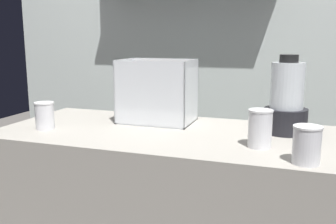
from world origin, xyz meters
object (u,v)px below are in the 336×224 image
at_px(blender_pitcher, 286,102).
at_px(juice_cup_beet_left, 260,130).
at_px(carrot_display_bin, 157,103).
at_px(juice_cup_orange_middle, 307,147).
at_px(juice_cup_pomegranate_far_left, 45,118).

distance_m(blender_pitcher, juice_cup_beet_left, 0.26).
height_order(carrot_display_bin, juice_cup_orange_middle, carrot_display_bin).
xyz_separation_m(blender_pitcher, juice_cup_orange_middle, (0.07, -0.38, -0.08)).
height_order(blender_pitcher, juice_cup_orange_middle, blender_pitcher).
height_order(carrot_display_bin, juice_cup_beet_left, carrot_display_bin).
relative_size(carrot_display_bin, juice_cup_orange_middle, 2.76).
relative_size(blender_pitcher, juice_cup_pomegranate_far_left, 2.75).
distance_m(juice_cup_beet_left, juice_cup_orange_middle, 0.20).
xyz_separation_m(carrot_display_bin, blender_pitcher, (0.56, -0.03, 0.04)).
bearing_deg(juice_cup_pomegranate_far_left, blender_pitcher, 15.06).
bearing_deg(juice_cup_pomegranate_far_left, carrot_display_bin, 35.65).
relative_size(carrot_display_bin, juice_cup_pomegranate_far_left, 2.84).
bearing_deg(juice_cup_orange_middle, carrot_display_bin, 147.31).
bearing_deg(blender_pitcher, juice_cup_orange_middle, -79.01).
height_order(juice_cup_pomegranate_far_left, juice_cup_beet_left, juice_cup_beet_left).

